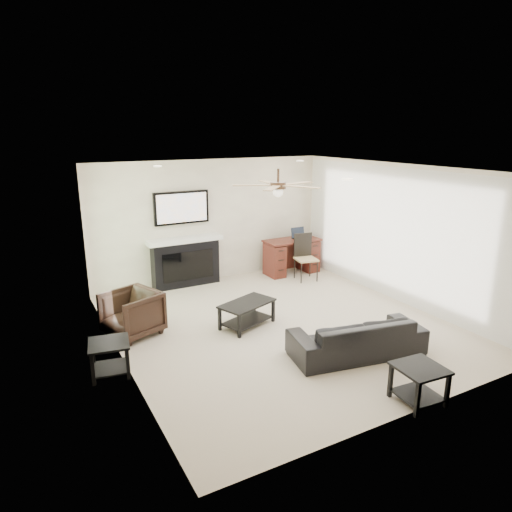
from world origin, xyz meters
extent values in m
plane|color=beige|center=(0.00, 0.00, 0.00)|extent=(5.50, 5.50, 0.00)
cube|color=white|center=(0.00, 0.00, 2.50)|extent=(5.00, 5.50, 0.04)
cube|color=#F0E6CC|center=(0.00, 2.75, 1.25)|extent=(5.00, 0.04, 2.50)
cube|color=#F0E6CC|center=(0.00, -2.75, 1.25)|extent=(5.00, 0.04, 2.50)
cube|color=#F0E6CC|center=(-2.50, 0.00, 1.25)|extent=(0.04, 5.50, 2.50)
cube|color=#F0E6CC|center=(2.50, 0.00, 1.25)|extent=(0.04, 5.50, 2.50)
cube|color=white|center=(2.45, 0.10, 1.23)|extent=(0.04, 5.10, 2.40)
cube|color=#93BC89|center=(-2.46, 1.55, 1.05)|extent=(0.04, 1.80, 2.10)
cylinder|color=#382619|center=(0.00, 0.10, 2.25)|extent=(1.40, 1.40, 0.30)
imported|color=black|center=(0.42, -1.37, 0.27)|extent=(1.97, 1.06, 0.55)
imported|color=black|center=(-2.18, 0.78, 0.35)|extent=(0.98, 0.97, 0.70)
cube|color=black|center=(-0.48, 0.23, 0.20)|extent=(1.02, 0.78, 0.40)
cube|color=black|center=(0.27, -2.62, 0.23)|extent=(0.56, 0.56, 0.45)
cube|color=black|center=(-2.73, -0.27, 0.23)|extent=(0.58, 0.58, 0.45)
cube|color=black|center=(-0.64, 2.58, 0.95)|extent=(1.52, 0.34, 1.91)
cube|color=#38180E|center=(1.69, 2.27, 0.38)|extent=(1.22, 0.56, 0.76)
cube|color=black|center=(1.69, 1.72, 0.48)|extent=(0.49, 0.51, 0.97)
cube|color=black|center=(1.89, 2.25, 0.88)|extent=(0.33, 0.24, 0.23)
camera|label=1|loc=(-3.61, -5.82, 3.06)|focal=32.00mm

